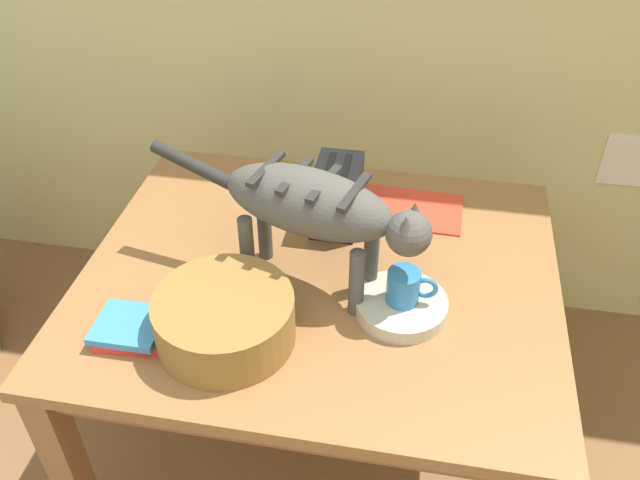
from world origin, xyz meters
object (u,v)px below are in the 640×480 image
(book_stack, at_px, (132,328))
(saucer_bowl, at_px, (401,306))
(coffee_mug, at_px, (405,287))
(cat, at_px, (314,208))
(wicker_basket, at_px, (225,318))
(dining_table, at_px, (320,296))
(toaster, at_px, (337,195))
(magazine, at_px, (410,209))

(book_stack, bearing_deg, saucer_bowl, 17.03)
(saucer_bowl, relative_size, coffee_mug, 1.84)
(cat, xyz_separation_m, wicker_basket, (-0.16, -0.21, -0.17))
(dining_table, distance_m, saucer_bowl, 0.26)
(saucer_bowl, distance_m, wicker_basket, 0.41)
(saucer_bowl, bearing_deg, cat, 164.94)
(toaster, bearing_deg, coffee_mug, -57.34)
(saucer_bowl, distance_m, coffee_mug, 0.06)
(toaster, bearing_deg, dining_table, -91.81)
(saucer_bowl, bearing_deg, wicker_basket, -158.06)
(coffee_mug, bearing_deg, wicker_basket, -158.26)
(cat, height_order, coffee_mug, cat)
(coffee_mug, distance_m, magazine, 0.42)
(cat, xyz_separation_m, coffee_mug, (0.22, -0.06, -0.15))
(book_stack, distance_m, wicker_basket, 0.22)
(dining_table, xyz_separation_m, magazine, (0.21, 0.30, 0.09))
(dining_table, bearing_deg, book_stack, -142.59)
(book_stack, bearing_deg, coffee_mug, 16.93)
(cat, height_order, saucer_bowl, cat)
(magazine, bearing_deg, toaster, -155.15)
(dining_table, distance_m, book_stack, 0.49)
(wicker_basket, height_order, toaster, toaster)
(dining_table, bearing_deg, cat, -94.33)
(dining_table, bearing_deg, wicker_basket, -122.51)
(toaster, bearing_deg, book_stack, -127.20)
(book_stack, bearing_deg, dining_table, 37.41)
(saucer_bowl, height_order, wicker_basket, wicker_basket)
(saucer_bowl, bearing_deg, coffee_mug, 0.00)
(saucer_bowl, distance_m, magazine, 0.41)
(book_stack, xyz_separation_m, toaster, (0.39, 0.51, 0.07))
(cat, bearing_deg, coffee_mug, 90.26)
(dining_table, distance_m, cat, 0.32)
(dining_table, distance_m, magazine, 0.38)
(magazine, xyz_separation_m, toaster, (-0.20, -0.08, 0.08))
(book_stack, bearing_deg, toaster, 52.80)
(saucer_bowl, distance_m, book_stack, 0.62)
(dining_table, relative_size, saucer_bowl, 5.48)
(coffee_mug, distance_m, wicker_basket, 0.41)
(saucer_bowl, xyz_separation_m, coffee_mug, (0.00, 0.00, 0.06))
(cat, bearing_deg, saucer_bowl, 90.00)
(cat, bearing_deg, dining_table, -169.27)
(magazine, distance_m, toaster, 0.23)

